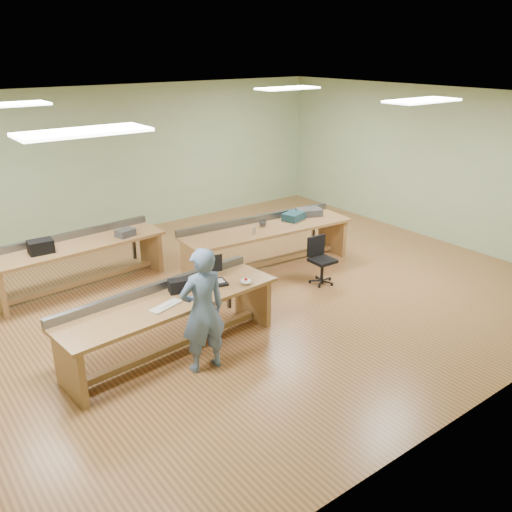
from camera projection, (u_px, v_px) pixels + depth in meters
name	position (u px, v px, depth m)	size (l,w,h in m)	color
floor	(224.00, 296.00, 8.58)	(10.00, 10.00, 0.00)	#A16C3D
ceiling	(220.00, 101.00, 7.49)	(10.00, 10.00, 0.00)	silver
wall_back	(113.00, 162.00, 11.01)	(10.00, 0.04, 3.00)	#A1BB8E
wall_front	(460.00, 299.00, 5.06)	(10.00, 0.04, 3.00)	#A1BB8E
wall_right	(430.00, 164.00, 10.84)	(0.04, 8.00, 3.00)	#A1BB8E
fluor_panels	(220.00, 103.00, 7.50)	(6.20, 3.50, 0.03)	white
workbench_front	(170.00, 313.00, 6.84)	(3.00, 1.05, 0.86)	#9C6D42
workbench_mid	(266.00, 237.00, 9.54)	(3.21, 1.09, 0.86)	#9C6D42
workbench_back	(78.00, 255.00, 8.74)	(2.86, 0.95, 0.86)	#9C6D42
person	(203.00, 310.00, 6.40)	(0.58, 0.38, 1.58)	slate
laptop_base	(215.00, 283.00, 7.19)	(0.31, 0.25, 0.03)	black
laptop_screen	(211.00, 264.00, 7.21)	(0.31, 0.01, 0.24)	black
keyboard	(166.00, 306.00, 6.56)	(0.44, 0.15, 0.03)	beige
trackball_mouse	(246.00, 281.00, 7.20)	(0.14, 0.17, 0.07)	white
camera_bag	(179.00, 286.00, 6.94)	(0.25, 0.16, 0.17)	black
task_chair	(321.00, 266.00, 8.99)	(0.44, 0.44, 0.78)	black
parts_bin_teal	(293.00, 216.00, 9.83)	(0.38, 0.28, 0.13)	#153944
parts_bin_grey	(309.00, 212.00, 10.09)	(0.46, 0.29, 0.12)	#363638
mug	(263.00, 223.00, 9.50)	(0.13, 0.13, 0.10)	#363638
drinks_can	(254.00, 230.00, 9.10)	(0.06, 0.06, 0.12)	#B5B5B9
storage_box_back	(41.00, 247.00, 8.24)	(0.36, 0.26, 0.21)	black
tray_back	(125.00, 233.00, 8.99)	(0.29, 0.21, 0.12)	#363638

